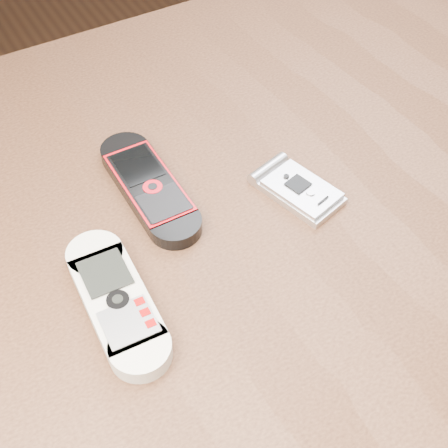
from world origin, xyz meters
The scene contains 4 objects.
table centered at (0.00, 0.00, 0.64)m, with size 1.20×0.80×0.75m.
nokia_white centered at (-0.12, -0.03, 0.76)m, with size 0.05×0.16×0.02m, color silver.
nokia_black_red centered at (-0.03, 0.08, 0.76)m, with size 0.05×0.17×0.02m, color black.
motorola_razr centered at (0.10, 0.00, 0.76)m, with size 0.05×0.10×0.01m, color silver.
Camera 1 is at (-0.19, -0.34, 1.21)m, focal length 50.00 mm.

